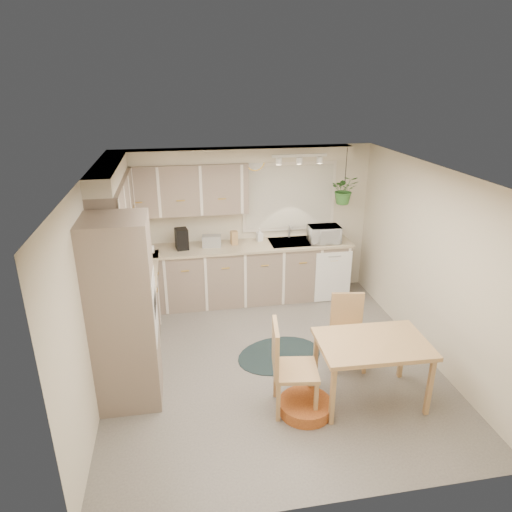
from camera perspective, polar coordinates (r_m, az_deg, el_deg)
name	(u,v)px	position (r m, az deg, el deg)	size (l,w,h in m)	color
floor	(272,362)	(5.93, 1.96, -13.12)	(4.20, 4.20, 0.00)	slate
ceiling	(274,173)	(4.98, 2.31, 10.29)	(4.20, 4.20, 0.00)	white
wall_back	(245,223)	(7.28, -1.33, 4.15)	(4.00, 0.04, 2.40)	beige
wall_front	(331,387)	(3.59, 9.39, -15.91)	(4.00, 0.04, 2.40)	beige
wall_left	(95,288)	(5.32, -19.49, -3.83)	(0.04, 4.20, 2.40)	beige
wall_right	(430,264)	(6.06, 20.96, -0.96)	(0.04, 4.20, 2.40)	beige
base_cab_left	(135,309)	(6.39, -14.88, -6.47)	(0.60, 1.85, 0.90)	gray
base_cab_back	(236,274)	(7.24, -2.48, -2.31)	(3.60, 0.60, 0.90)	gray
counter_left	(132,278)	(6.18, -15.19, -2.61)	(0.64, 1.89, 0.04)	tan
counter_back	(236,247)	(7.05, -2.53, 1.16)	(3.64, 0.64, 0.04)	tan
oven_stack	(124,314)	(5.01, -16.20, -6.99)	(0.65, 0.65, 2.10)	gray
wall_oven_face	(155,312)	(4.98, -12.52, -6.80)	(0.02, 0.56, 0.58)	white
upper_cab_left	(115,209)	(6.02, -17.22, 5.69)	(0.35, 2.00, 0.75)	gray
upper_cab_back	(180,189)	(6.87, -9.50, 8.22)	(2.00, 0.35, 0.75)	gray
soffit_left	(108,171)	(5.92, -17.97, 10.09)	(0.30, 2.00, 0.20)	beige
soffit_back	(233,155)	(6.86, -2.90, 12.50)	(3.60, 0.30, 0.20)	beige
cooktop	(129,295)	(5.65, -15.54, -4.72)	(0.52, 0.58, 0.02)	white
range_hood	(124,260)	(5.48, -16.21, -0.44)	(0.40, 0.60, 0.14)	white
window_blinds	(289,197)	(7.28, 4.18, 7.37)	(1.40, 0.02, 1.00)	beige
window_frame	(289,197)	(7.28, 4.16, 7.39)	(1.50, 0.02, 1.10)	beige
sink	(292,244)	(7.23, 4.55, 1.46)	(0.70, 0.48, 0.10)	#AAADB2
dishwasher_front	(333,277)	(7.30, 9.61, -2.60)	(0.58, 0.01, 0.83)	white
track_light_bar	(300,155)	(6.64, 5.46, 12.40)	(0.80, 0.04, 0.04)	white
wall_clock	(255,161)	(7.04, -0.13, 11.78)	(0.30, 0.30, 0.03)	gold
dining_table	(370,371)	(5.29, 14.08, -13.73)	(1.17, 0.78, 0.74)	tan
chair_left	(296,368)	(4.96, 4.99, -13.75)	(0.48, 0.48, 1.02)	tan
chair_back	(349,333)	(5.75, 11.55, -9.45)	(0.42, 0.42, 0.91)	tan
braided_rug	(279,355)	(6.05, 2.95, -12.26)	(1.12, 0.84, 0.01)	black
pet_bed	(305,406)	(5.18, 6.17, -18.20)	(0.57, 0.57, 0.13)	#BE6726
microwave	(324,232)	(7.21, 8.52, 2.93)	(0.48, 0.27, 0.33)	white
soap_bottle	(260,238)	(7.24, 0.45, 2.27)	(0.09, 0.20, 0.09)	white
hanging_plant	(344,193)	(7.13, 10.97, 7.76)	(0.40, 0.44, 0.35)	#336A2A
coffee_maker	(182,239)	(6.95, -9.28, 2.13)	(0.18, 0.22, 0.31)	black
toaster	(212,241)	(7.01, -5.56, 1.87)	(0.29, 0.16, 0.17)	#AAADB2
knife_block	(234,238)	(7.06, -2.75, 2.28)	(0.10, 0.10, 0.22)	tan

